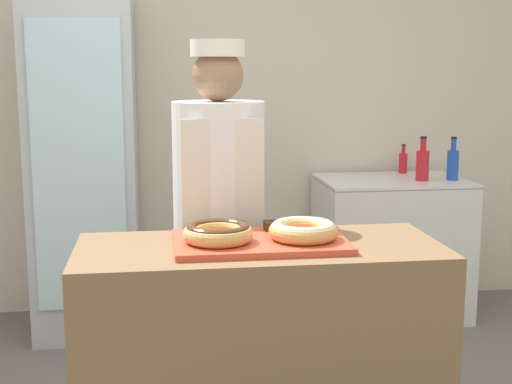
{
  "coord_description": "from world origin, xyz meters",
  "views": [
    {
      "loc": [
        -0.37,
        -2.51,
        1.56
      ],
      "look_at": [
        0.0,
        0.1,
        1.1
      ],
      "focal_mm": 50.0,
      "sensor_mm": 36.0,
      "label": 1
    }
  ],
  "objects_px": {
    "donut_light_glaze": "(303,229)",
    "chest_freezer": "(391,246)",
    "donut_chocolate_glaze": "(218,232)",
    "serving_tray": "(260,242)",
    "bottle_blue": "(453,163)",
    "bottle_red_b": "(403,162)",
    "brownie_back_left": "(235,227)",
    "brownie_back_right": "(274,225)",
    "beverage_fridge": "(85,167)",
    "baker_person": "(219,226)",
    "bottle_red": "(422,164)"
  },
  "relations": [
    {
      "from": "brownie_back_right",
      "to": "bottle_red",
      "type": "bearing_deg",
      "value": 52.06
    },
    {
      "from": "serving_tray",
      "to": "donut_chocolate_glaze",
      "type": "bearing_deg",
      "value": -169.24
    },
    {
      "from": "beverage_fridge",
      "to": "bottle_red",
      "type": "relative_size",
      "value": 7.26
    },
    {
      "from": "serving_tray",
      "to": "baker_person",
      "type": "height_order",
      "value": "baker_person"
    },
    {
      "from": "baker_person",
      "to": "donut_light_glaze",
      "type": "bearing_deg",
      "value": -65.61
    },
    {
      "from": "brownie_back_left",
      "to": "bottle_blue",
      "type": "height_order",
      "value": "bottle_blue"
    },
    {
      "from": "donut_chocolate_glaze",
      "to": "brownie_back_left",
      "type": "xyz_separation_m",
      "value": [
        0.08,
        0.17,
        -0.02
      ]
    },
    {
      "from": "beverage_fridge",
      "to": "bottle_blue",
      "type": "bearing_deg",
      "value": -2.21
    },
    {
      "from": "donut_chocolate_glaze",
      "to": "baker_person",
      "type": "xyz_separation_m",
      "value": [
        0.05,
        0.57,
        -0.1
      ]
    },
    {
      "from": "chest_freezer",
      "to": "bottle_red",
      "type": "height_order",
      "value": "bottle_red"
    },
    {
      "from": "bottle_blue",
      "to": "bottle_red",
      "type": "distance_m",
      "value": 0.19
    },
    {
      "from": "serving_tray",
      "to": "donut_light_glaze",
      "type": "relative_size",
      "value": 2.48
    },
    {
      "from": "brownie_back_right",
      "to": "bottle_red",
      "type": "xyz_separation_m",
      "value": [
        1.18,
        1.51,
        0.02
      ]
    },
    {
      "from": "bottle_red_b",
      "to": "brownie_back_left",
      "type": "bearing_deg",
      "value": -125.74
    },
    {
      "from": "chest_freezer",
      "to": "bottle_red_b",
      "type": "bearing_deg",
      "value": 57.88
    },
    {
      "from": "brownie_back_right",
      "to": "brownie_back_left",
      "type": "bearing_deg",
      "value": 180.0
    },
    {
      "from": "brownie_back_left",
      "to": "serving_tray",
      "type": "bearing_deg",
      "value": -61.93
    },
    {
      "from": "brownie_back_right",
      "to": "chest_freezer",
      "type": "bearing_deg",
      "value": 57.44
    },
    {
      "from": "baker_person",
      "to": "bottle_red_b",
      "type": "relative_size",
      "value": 8.8
    },
    {
      "from": "chest_freezer",
      "to": "bottle_blue",
      "type": "relative_size",
      "value": 3.35
    },
    {
      "from": "baker_person",
      "to": "chest_freezer",
      "type": "bearing_deg",
      "value": 45.2
    },
    {
      "from": "brownie_back_left",
      "to": "chest_freezer",
      "type": "bearing_deg",
      "value": 53.76
    },
    {
      "from": "brownie_back_right",
      "to": "bottle_red_b",
      "type": "relative_size",
      "value": 0.38
    },
    {
      "from": "baker_person",
      "to": "beverage_fridge",
      "type": "xyz_separation_m",
      "value": [
        -0.69,
        1.2,
        0.11
      ]
    },
    {
      "from": "donut_chocolate_glaze",
      "to": "brownie_back_left",
      "type": "relative_size",
      "value": 3.45
    },
    {
      "from": "bottle_blue",
      "to": "bottle_red",
      "type": "bearing_deg",
      "value": 179.11
    },
    {
      "from": "brownie_back_right",
      "to": "bottle_red_b",
      "type": "height_order",
      "value": "bottle_red_b"
    },
    {
      "from": "donut_chocolate_glaze",
      "to": "brownie_back_left",
      "type": "distance_m",
      "value": 0.19
    },
    {
      "from": "brownie_back_right",
      "to": "bottle_blue",
      "type": "bearing_deg",
      "value": 47.69
    },
    {
      "from": "donut_light_glaze",
      "to": "brownie_back_left",
      "type": "bearing_deg",
      "value": 143.43
    },
    {
      "from": "brownie_back_left",
      "to": "bottle_red",
      "type": "bearing_deg",
      "value": 48.67
    },
    {
      "from": "brownie_back_left",
      "to": "bottle_red_b",
      "type": "height_order",
      "value": "bottle_red_b"
    },
    {
      "from": "brownie_back_left",
      "to": "brownie_back_right",
      "type": "xyz_separation_m",
      "value": [
        0.15,
        0.0,
        0.0
      ]
    },
    {
      "from": "donut_chocolate_glaze",
      "to": "beverage_fridge",
      "type": "bearing_deg",
      "value": 109.66
    },
    {
      "from": "brownie_back_left",
      "to": "beverage_fridge",
      "type": "relative_size",
      "value": 0.04
    },
    {
      "from": "donut_light_glaze",
      "to": "chest_freezer",
      "type": "bearing_deg",
      "value": 61.99
    },
    {
      "from": "serving_tray",
      "to": "donut_chocolate_glaze",
      "type": "xyz_separation_m",
      "value": [
        -0.16,
        -0.03,
        0.05
      ]
    },
    {
      "from": "beverage_fridge",
      "to": "bottle_red_b",
      "type": "xyz_separation_m",
      "value": [
        2.03,
        0.24,
        -0.04
      ]
    },
    {
      "from": "serving_tray",
      "to": "baker_person",
      "type": "bearing_deg",
      "value": 100.67
    },
    {
      "from": "baker_person",
      "to": "beverage_fridge",
      "type": "bearing_deg",
      "value": 119.71
    },
    {
      "from": "donut_chocolate_glaze",
      "to": "serving_tray",
      "type": "bearing_deg",
      "value": 10.76
    },
    {
      "from": "bottle_red",
      "to": "bottle_red_b",
      "type": "xyz_separation_m",
      "value": [
        -0.01,
        0.33,
        -0.03
      ]
    },
    {
      "from": "chest_freezer",
      "to": "bottle_red",
      "type": "xyz_separation_m",
      "value": [
        0.16,
        -0.09,
        0.54
      ]
    },
    {
      "from": "brownie_back_left",
      "to": "brownie_back_right",
      "type": "height_order",
      "value": "same"
    },
    {
      "from": "donut_light_glaze",
      "to": "chest_freezer",
      "type": "distance_m",
      "value": 2.08
    },
    {
      "from": "beverage_fridge",
      "to": "bottle_blue",
      "type": "xyz_separation_m",
      "value": [
        2.24,
        -0.09,
        -0.01
      ]
    },
    {
      "from": "donut_chocolate_glaze",
      "to": "bottle_blue",
      "type": "distance_m",
      "value": 2.32
    },
    {
      "from": "donut_chocolate_glaze",
      "to": "brownie_back_right",
      "type": "relative_size",
      "value": 3.45
    },
    {
      "from": "serving_tray",
      "to": "brownie_back_left",
      "type": "distance_m",
      "value": 0.16
    },
    {
      "from": "bottle_blue",
      "to": "donut_light_glaze",
      "type": "bearing_deg",
      "value": -127.6
    }
  ]
}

